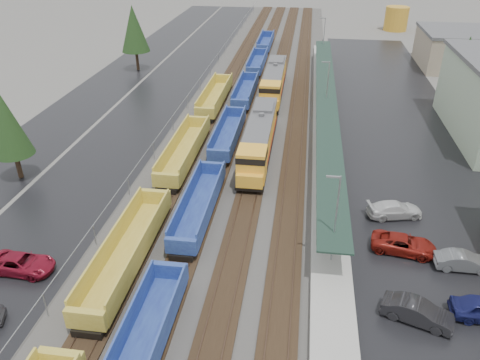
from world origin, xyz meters
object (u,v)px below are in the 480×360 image
object	(u,v)px
storage_tank	(396,19)
parked_car_east_e	(463,261)
well_string_yellow	(128,251)
parked_car_east_c	(395,210)
well_string_blue	(228,134)
locomotive_trail	(274,82)
parked_car_east_b	(404,244)
parked_car_west_c	(21,264)
parked_car_east_a	(417,312)
locomotive_lead	(259,139)

from	to	relation	value
storage_tank	parked_car_east_e	bearing A→B (deg)	-94.88
well_string_yellow	parked_car_east_c	size ratio (longest dim) A/B	17.80
well_string_blue	parked_car_east_c	bearing A→B (deg)	-37.87
locomotive_trail	parked_car_east_c	distance (m)	33.88
well_string_yellow	parked_car_east_b	bearing A→B (deg)	12.14
well_string_blue	parked_car_west_c	distance (m)	27.83
parked_car_west_c	parked_car_east_a	world-z (taller)	parked_car_east_a
well_string_yellow	storage_tank	distance (m)	98.82
locomotive_lead	locomotive_trail	xyz separation A→B (m)	(0.00, 21.00, 0.00)
parked_car_west_c	parked_car_east_c	distance (m)	31.39
parked_car_east_a	parked_car_east_c	xyz separation A→B (m)	(0.34, 12.74, -0.05)
well_string_blue	parked_car_west_c	world-z (taller)	well_string_blue
parked_car_east_c	well_string_blue	bearing A→B (deg)	38.34
parked_car_east_a	parked_car_east_e	world-z (taller)	parked_car_east_a
well_string_yellow	parked_car_west_c	world-z (taller)	well_string_yellow
parked_car_east_a	parked_car_east_b	distance (m)	7.60
well_string_blue	parked_car_east_b	world-z (taller)	well_string_blue
parked_car_east_a	parked_car_east_e	size ratio (longest dim) A/B	1.09
locomotive_trail	storage_tank	bearing A→B (deg)	64.26
locomotive_lead	locomotive_trail	bearing A→B (deg)	90.00
well_string_blue	parked_car_east_a	xyz separation A→B (m)	(17.03, -26.24, -0.37)
locomotive_lead	parked_car_east_e	xyz separation A→B (m)	(17.49, -16.82, -1.57)
parked_car_east_a	parked_car_east_b	size ratio (longest dim) A/B	0.91
well_string_blue	parked_car_east_e	size ratio (longest dim) A/B	25.70
locomotive_trail	storage_tank	distance (m)	57.99
well_string_blue	parked_car_east_e	world-z (taller)	well_string_blue
locomotive_trail	parked_car_east_b	size ratio (longest dim) A/B	3.66
well_string_blue	storage_tank	distance (m)	75.70
storage_tank	parked_car_west_c	bearing A→B (deg)	-113.30
locomotive_trail	storage_tank	size ratio (longest dim) A/B	3.42
well_string_yellow	parked_car_west_c	size ratio (longest dim) A/B	17.38
parked_car_east_e	parked_car_east_b	bearing A→B (deg)	68.40
storage_tank	parked_car_west_c	world-z (taller)	storage_tank
well_string_yellow	storage_tank	bearing A→B (deg)	70.37
parked_car_east_b	well_string_blue	bearing A→B (deg)	52.65
parked_car_east_b	parked_car_east_c	world-z (taller)	parked_car_east_c
well_string_yellow	well_string_blue	world-z (taller)	well_string_yellow
locomotive_lead	parked_car_east_e	size ratio (longest dim) A/B	4.38
locomotive_lead	well_string_blue	distance (m)	5.37
parked_car_west_c	well_string_yellow	bearing A→B (deg)	-73.49
locomotive_trail	well_string_blue	world-z (taller)	locomotive_trail
parked_car_east_a	parked_car_east_b	bearing A→B (deg)	16.88
parked_car_east_b	parked_car_east_c	size ratio (longest dim) A/B	1.03
parked_car_east_e	locomotive_lead	bearing A→B (deg)	45.39
well_string_blue	parked_car_east_a	distance (m)	31.28
parked_car_east_c	parked_car_east_e	xyz separation A→B (m)	(4.13, -6.72, -0.02)
locomotive_lead	parked_car_east_c	bearing A→B (deg)	-37.07
well_string_yellow	well_string_blue	distance (m)	23.57
well_string_yellow	parked_car_east_e	world-z (taller)	well_string_yellow
parked_car_east_c	storage_tank	bearing A→B (deg)	-21.87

